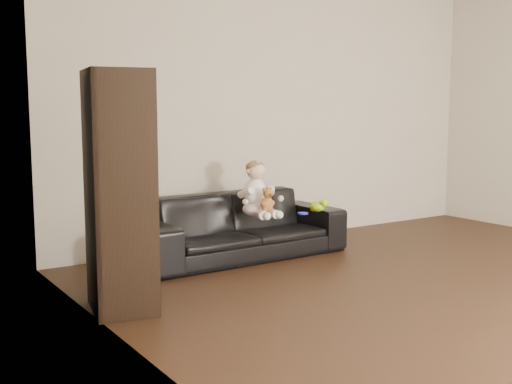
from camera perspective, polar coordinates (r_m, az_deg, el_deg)
wall_back at (r=6.55m, az=2.43°, el=7.20°), size 5.00×0.00×5.00m
wall_left at (r=2.89m, az=-6.28°, el=6.65°), size 0.00×5.50×5.50m
sofa at (r=5.77m, az=-1.55°, el=-3.03°), size 1.94×0.79×0.56m
cabinet at (r=4.29m, az=-12.03°, el=0.01°), size 0.49×0.61×1.58m
shelf_item at (r=4.27m, az=-11.91°, el=4.77°), size 0.23×0.28×0.28m
baby at (r=5.69m, az=0.08°, el=-0.00°), size 0.37×0.45×0.50m
teddy_bear at (r=5.58m, az=1.02°, el=-0.73°), size 0.13×0.13×0.21m
toy_green at (r=6.00m, az=5.47°, el=-1.28°), size 0.15×0.17×0.10m
toy_rattle at (r=6.03m, az=5.10°, el=-1.46°), size 0.07×0.07×0.06m
toy_blue_disc at (r=5.87m, az=4.20°, el=-1.91°), size 0.13×0.13×0.01m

